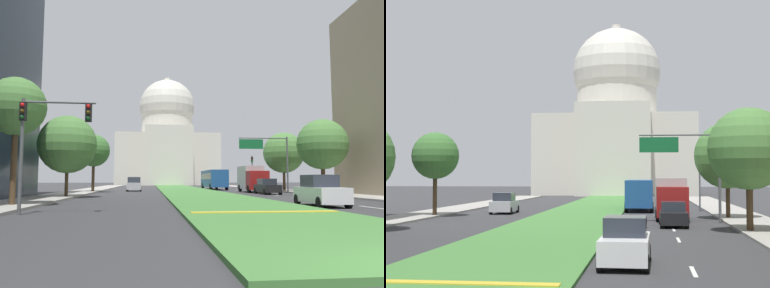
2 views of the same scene
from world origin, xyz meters
The scene contains 20 objects.
ground_plane centered at (0.00, 52.44, 0.00)m, with size 260.00×260.00×0.00m, color #333335.
grass_median centered at (0.00, 47.20, 0.07)m, with size 7.16×94.40×0.14m, color #427A38.
median_curb_nose centered at (0.00, 10.67, 0.16)m, with size 6.44×0.50×0.04m, color gold.
lane_dashes_right centered at (7.37, 37.59, 0.00)m, with size 0.16×50.94×0.01m.
sidewalk_left centered at (-13.16, 41.95, 0.07)m, with size 4.00×94.40×0.15m, color #9E9991.
sidewalk_right centered at (13.16, 41.95, 0.07)m, with size 4.00×94.40×0.15m, color #9E9991.
capitol_building centered at (0.00, 104.24, 12.69)m, with size 28.46×24.54×31.71m.
traffic_light_near_left centered at (-9.81, 12.15, 3.80)m, with size 3.34×0.35×5.20m.
traffic_light_far_right centered at (10.66, 50.98, 3.31)m, with size 0.28×0.35×5.20m.
overhead_guide_sign centered at (8.67, 36.63, 4.66)m, with size 5.80×0.20×6.50m.
street_tree_left_near centered at (-12.63, 17.01, 5.69)m, with size 3.36×3.36×7.42m.
street_tree_left_mid centered at (-11.95, 27.61, 4.52)m, with size 4.93×4.93×6.99m.
street_tree_right_mid centered at (11.76, 29.58, 4.97)m, with size 4.92×4.92×7.44m.
street_tree_left_far centered at (-11.71, 41.01, 5.01)m, with size 3.88×3.88×6.98m.
street_tree_right_far centered at (11.94, 40.77, 4.93)m, with size 5.16×5.16×7.52m.
sedan_lead_stopped centered at (4.94, 15.81, 0.85)m, with size 1.90×4.19×1.83m.
sedan_midblock centered at (7.44, 33.63, 0.78)m, with size 1.82×4.36×1.65m.
sedan_distant centered at (-7.03, 45.93, 0.86)m, with size 2.06×4.25×1.87m.
box_truck_delivery centered at (7.55, 39.92, 1.68)m, with size 2.40×6.40×3.20m.
city_bus centered at (4.94, 52.60, 1.77)m, with size 2.62×11.00×2.95m.
Camera 1 is at (-4.96, -5.27, 1.55)m, focal length 35.18 mm.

